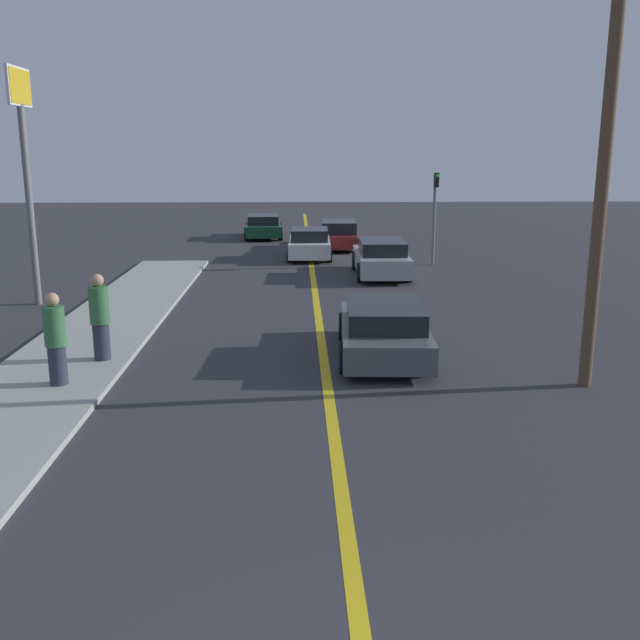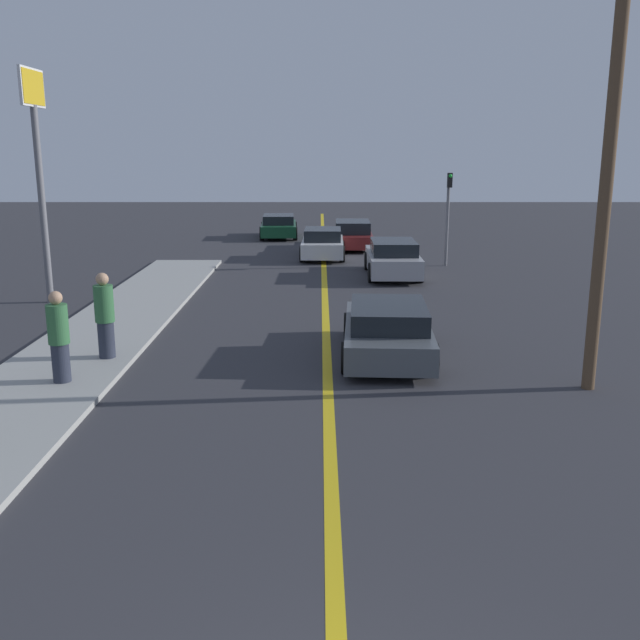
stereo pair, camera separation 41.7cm
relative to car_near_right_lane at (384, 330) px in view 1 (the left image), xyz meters
name	(u,v)px [view 1 (the left image)]	position (x,y,z in m)	size (l,w,h in m)	color
road_center_line	(316,297)	(-1.33, 6.53, -0.59)	(0.20, 60.00, 0.01)	gold
sidewalk_left	(87,344)	(-6.78, 1.00, -0.53)	(2.62, 24.94, 0.12)	#9E9E99
car_near_right_lane	(384,330)	(0.00, 0.00, 0.00)	(2.13, 4.40, 1.20)	#4C5156
car_ahead_center	(381,258)	(1.14, 10.32, 0.05)	(1.94, 4.37, 1.31)	#9E9EA3
car_far_distant	(309,244)	(-1.37, 14.78, 0.02)	(1.89, 3.90, 1.26)	silver
car_parked_left_lot	(338,235)	(0.03, 18.07, 0.02)	(1.96, 4.62, 1.27)	maroon
car_oncoming_far	(263,226)	(-3.63, 22.08, 0.00)	(2.03, 4.12, 1.19)	#144728
pedestrian_mid_group	(56,339)	(-6.42, -2.11, 0.40)	(0.39, 0.39, 1.76)	#282D3D
pedestrian_far_standing	(100,317)	(-6.03, -0.47, 0.44)	(0.41, 0.41, 1.83)	#282D3D
traffic_light	(435,208)	(3.48, 12.67, 1.65)	(0.18, 0.40, 3.60)	slate
roadside_sign	(23,139)	(-9.55, 5.75, 4.16)	(0.20, 1.63, 6.67)	slate
utility_pole	(601,197)	(3.64, -2.19, 3.01)	(0.24, 0.24, 7.19)	brown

